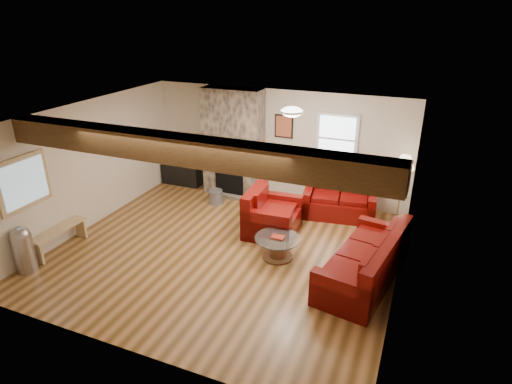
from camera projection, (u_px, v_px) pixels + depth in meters
room at (224, 188)px, 7.40m from camera, size 8.00×8.00×8.00m
oak_beam at (182, 149)px, 5.92m from camera, size 6.00×0.36×0.38m
chimney_breast at (233, 144)px, 9.88m from camera, size 1.40×0.67×2.50m
back_window at (337, 139)px, 9.11m from camera, size 0.90×0.08×1.10m
hatch_window at (23, 183)px, 7.08m from camera, size 0.08×1.00×0.90m
ceiling_dome at (292, 113)px, 7.38m from camera, size 0.40×0.40×0.18m
artwork_back at (284, 126)px, 9.47m from camera, size 0.42×0.06×0.52m
artwork_right at (409, 179)px, 6.42m from camera, size 0.06×0.55×0.42m
sofa_three at (364, 258)px, 6.87m from camera, size 1.27×2.30×0.84m
loveseat at (340, 198)px, 9.07m from camera, size 1.60×1.07×0.79m
armchair_red at (273, 212)px, 8.36m from camera, size 1.02×1.15×0.89m
coffee_table at (278, 248)px, 7.58m from camera, size 0.82×0.82×0.43m
tv_cabinet at (183, 174)px, 10.80m from camera, size 1.00×0.40×0.50m
television at (181, 156)px, 10.61m from camera, size 0.78×0.10×0.45m
floor_lamp at (404, 166)px, 8.36m from camera, size 0.38×0.38×1.48m
pine_bench at (60, 239)px, 7.84m from camera, size 0.26×1.12×0.42m
pedal_bin at (24, 249)px, 7.12m from camera, size 0.33×0.33×0.83m
coal_bucket at (216, 196)px, 9.75m from camera, size 0.34×0.34×0.32m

